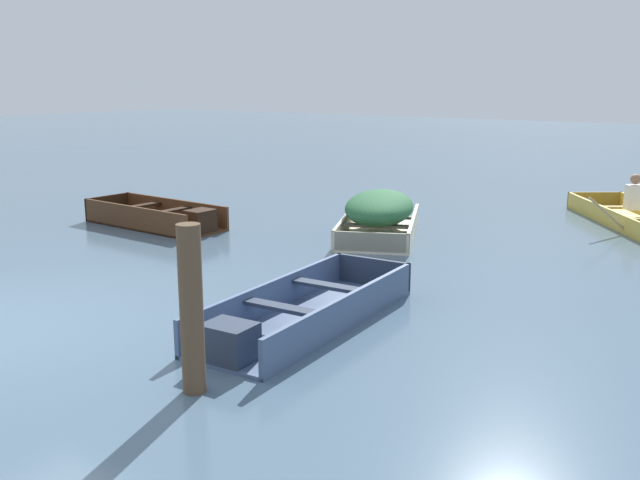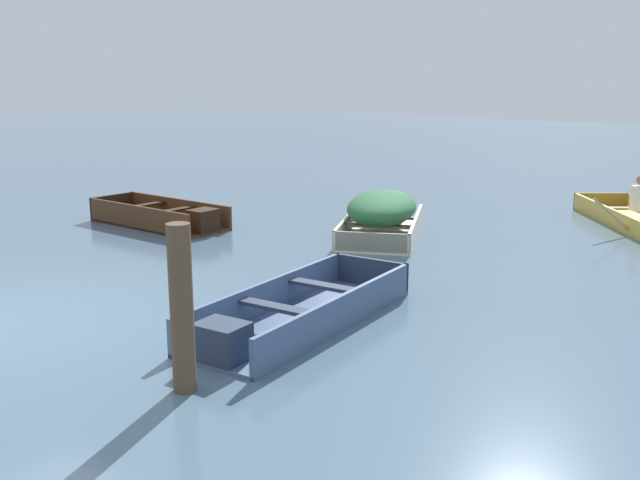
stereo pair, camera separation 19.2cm
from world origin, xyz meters
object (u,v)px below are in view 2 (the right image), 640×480
object	(u,v)px
skiff_slate_blue_mid_moored	(296,314)
mooring_post	(182,309)
skiff_cream_far_moored	(382,211)
skiff_dark_varnish_near_moored	(164,218)

from	to	relation	value
skiff_slate_blue_mid_moored	mooring_post	xyz separation A→B (m)	(0.23, -1.76, 0.56)
skiff_slate_blue_mid_moored	mooring_post	size ratio (longest dim) A/B	2.17
skiff_slate_blue_mid_moored	skiff_cream_far_moored	world-z (taller)	skiff_cream_far_moored
skiff_slate_blue_mid_moored	skiff_cream_far_moored	bearing A→B (deg)	110.39
skiff_dark_varnish_near_moored	skiff_cream_far_moored	xyz separation A→B (m)	(3.43, 1.60, 0.25)
skiff_dark_varnish_near_moored	mooring_post	distance (m)	6.88
skiff_dark_varnish_near_moored	mooring_post	size ratio (longest dim) A/B	1.91
skiff_dark_varnish_near_moored	skiff_slate_blue_mid_moored	world-z (taller)	skiff_dark_varnish_near_moored
skiff_dark_varnish_near_moored	skiff_slate_blue_mid_moored	size ratio (longest dim) A/B	0.88
skiff_slate_blue_mid_moored	skiff_dark_varnish_near_moored	bearing A→B (deg)	152.01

